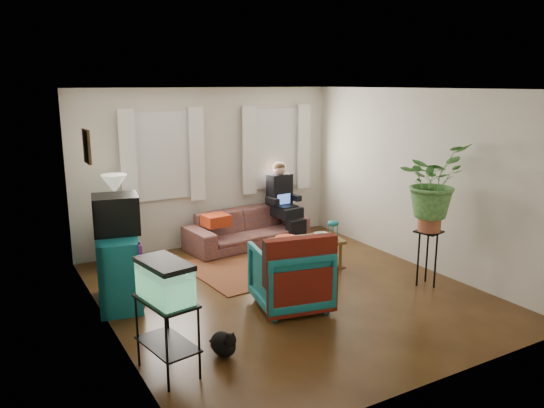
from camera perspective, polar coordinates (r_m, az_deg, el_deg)
floor at (r=7.04m, az=1.64°, el=-9.40°), size 4.50×5.00×0.01m
ceiling at (r=6.51m, az=1.79°, el=12.27°), size 4.50×5.00×0.01m
wall_back at (r=8.85m, az=-6.78°, el=3.91°), size 4.50×0.01×2.60m
wall_front at (r=4.77m, az=17.60°, el=-4.43°), size 4.50×0.01×2.60m
wall_left at (r=5.83m, az=-17.51°, el=-1.30°), size 0.01×5.00×2.60m
wall_right at (r=8.04m, az=15.54°, el=2.62°), size 0.01×5.00×2.60m
window_left at (r=8.52m, az=-11.74°, el=5.08°), size 1.08×0.04×1.38m
window_right at (r=9.35m, az=0.33°, el=6.02°), size 1.08×0.04×1.38m
curtains_left at (r=8.44m, az=-11.57°, el=5.02°), size 1.36×0.06×1.50m
curtains_right at (r=9.28m, az=0.58°, el=5.97°), size 1.36×0.06×1.50m
picture_frame at (r=6.55m, az=-19.23°, el=5.87°), size 0.04×0.32×0.40m
area_rug at (r=7.97m, az=-1.31°, el=-6.61°), size 2.12×1.75×0.01m
sofa at (r=8.83m, az=-2.69°, el=-2.00°), size 2.13×1.02×0.80m
seated_person at (r=9.19m, az=1.17°, el=-0.04°), size 0.58×0.68×1.23m
side_table at (r=8.20m, az=-16.22°, el=-3.97°), size 0.62×0.62×0.73m
table_lamp at (r=8.03m, az=-16.52°, el=0.64°), size 0.46×0.46×0.66m
dresser at (r=6.81m, az=-16.22°, el=-6.76°), size 0.66×1.05×0.88m
crt_tv at (r=6.72m, az=-16.46°, el=-1.04°), size 0.62×0.58×0.47m
aquarium_stand at (r=5.18m, az=-11.18°, el=-13.82°), size 0.47×0.71×0.73m
aquarium at (r=4.95m, az=-11.46°, el=-8.03°), size 0.43×0.64×0.38m
black_cat at (r=5.48m, az=-5.28°, el=-14.53°), size 0.24×0.36×0.30m
armchair at (r=6.45m, az=1.97°, el=-7.43°), size 0.97×0.93×0.86m
serape_throw at (r=6.10m, az=3.10°, el=-6.87°), size 0.89×0.36×0.71m
coffee_table at (r=7.87m, az=3.76°, el=-5.33°), size 1.10×0.71×0.42m
cup_a at (r=7.63m, az=2.48°, el=-3.90°), size 0.13×0.13×0.09m
cup_b at (r=7.67m, az=4.62°, el=-3.85°), size 0.11×0.11×0.09m
bowl at (r=8.00m, az=5.34°, el=-3.30°), size 0.23×0.23×0.05m
snack_tray at (r=7.82m, az=1.51°, el=-3.67°), size 0.36×0.36×0.04m
birdcage at (r=7.80m, az=6.59°, el=-2.81°), size 0.19×0.19×0.30m
plant_stand at (r=7.42m, az=16.32°, el=-5.62°), size 0.39×0.39×0.76m
potted_plant at (r=7.19m, az=16.78°, el=1.24°), size 1.02×0.94×0.96m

